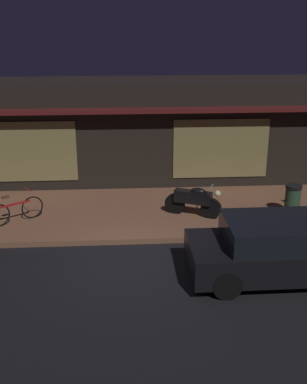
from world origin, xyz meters
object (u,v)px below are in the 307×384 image
(motorcycle, at_px, (194,200))
(bicycle_parked, at_px, (16,210))
(trash_bin, at_px, (292,200))
(parked_car_near, at_px, (277,250))

(motorcycle, distance_m, bicycle_parked, 5.10)
(motorcycle, xyz_separation_m, trash_bin, (2.88, -0.13, -0.03))
(trash_bin, bearing_deg, parked_car_near, -114.40)
(bicycle_parked, bearing_deg, parked_car_near, -26.45)
(motorcycle, relative_size, trash_bin, 1.72)
(motorcycle, bearing_deg, bicycle_parked, -178.38)
(motorcycle, bearing_deg, trash_bin, -2.60)
(bicycle_parked, height_order, parked_car_near, parked_car_near)
(trash_bin, distance_m, parked_car_near, 3.57)
(motorcycle, xyz_separation_m, bicycle_parked, (-5.10, -0.14, -0.14))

